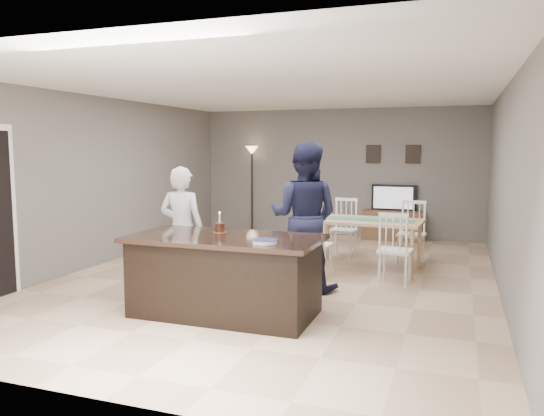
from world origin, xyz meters
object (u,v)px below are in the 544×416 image
(tv_console, at_px, (392,226))
(man, at_px, (304,217))
(plate_stack, at_px, (264,241))
(kitchen_island, at_px, (225,275))
(floor_lamp, at_px, (252,166))
(television, at_px, (393,198))
(birthday_cake, at_px, (220,227))
(dining_table, at_px, (367,228))
(woman, at_px, (182,229))

(tv_console, height_order, man, man)
(tv_console, distance_m, plate_stack, 5.91)
(kitchen_island, relative_size, plate_stack, 8.18)
(floor_lamp, bearing_deg, plate_stack, -67.20)
(television, bearing_deg, floor_lamp, 0.93)
(birthday_cake, bearing_deg, dining_table, 62.83)
(tv_console, distance_m, man, 4.33)
(man, bearing_deg, tv_console, -99.14)
(television, distance_m, woman, 5.36)
(plate_stack, bearing_deg, dining_table, 79.59)
(birthday_cake, height_order, dining_table, birthday_cake)
(man, relative_size, dining_table, 0.99)
(kitchen_island, height_order, birthday_cake, birthday_cake)
(kitchen_island, bearing_deg, dining_table, 67.75)
(floor_lamp, bearing_deg, dining_table, -43.07)
(plate_stack, relative_size, floor_lamp, 0.14)
(woman, bearing_deg, plate_stack, 142.40)
(birthday_cake, relative_size, dining_table, 0.12)
(woman, relative_size, dining_table, 0.83)
(birthday_cake, height_order, plate_stack, birthday_cake)
(man, bearing_deg, kitchen_island, 68.23)
(kitchen_island, distance_m, woman, 1.25)
(dining_table, relative_size, floor_lamp, 1.03)
(tv_console, bearing_deg, plate_stack, -96.12)
(tv_console, bearing_deg, woman, -113.94)
(man, bearing_deg, dining_table, -113.05)
(plate_stack, distance_m, floor_lamp, 6.38)
(man, relative_size, birthday_cake, 8.07)
(television, height_order, man, man)
(woman, relative_size, floor_lamp, 0.86)
(man, bearing_deg, television, -98.99)
(television, relative_size, plate_stack, 3.47)
(kitchen_island, xyz_separation_m, tv_console, (1.20, 5.57, -0.15))
(man, xyz_separation_m, birthday_cake, (-0.70, -1.12, -0.02))
(television, relative_size, floor_lamp, 0.48)
(tv_console, relative_size, dining_table, 0.61)
(kitchen_island, distance_m, man, 1.54)
(television, distance_m, man, 4.34)
(birthday_cake, distance_m, plate_stack, 0.90)
(woman, distance_m, man, 1.62)
(kitchen_island, distance_m, birthday_cake, 0.58)
(birthday_cake, height_order, floor_lamp, floor_lamp)
(plate_stack, bearing_deg, television, 83.95)
(plate_stack, bearing_deg, floor_lamp, 112.80)
(woman, height_order, man, man)
(man, height_order, birthday_cake, man)
(kitchen_island, relative_size, floor_lamp, 1.12)
(television, xyz_separation_m, dining_table, (-0.07, -2.87, -0.22))
(plate_stack, distance_m, dining_table, 3.10)
(birthday_cake, xyz_separation_m, floor_lamp, (-1.72, 5.36, 0.53))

